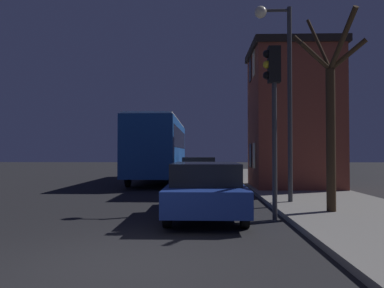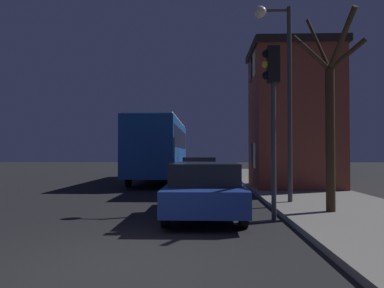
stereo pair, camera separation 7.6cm
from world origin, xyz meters
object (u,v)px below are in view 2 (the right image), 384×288
object	(u,v)px
bare_tree	(330,112)
bus	(160,145)
traffic_light	(272,95)
car_near_lane	(205,188)
car_mid_lane	(199,170)
streetlamp	(280,72)

from	to	relation	value
bare_tree	bus	size ratio (longest dim) A/B	0.49
traffic_light	car_near_lane	world-z (taller)	traffic_light
bus	car_mid_lane	bearing A→B (deg)	-38.27
streetlamp	traffic_light	size ratio (longest dim) A/B	1.43
car_near_lane	bare_tree	bearing A→B (deg)	0.64
traffic_light	bus	bearing A→B (deg)	109.15
streetlamp	car_near_lane	xyz separation A→B (m)	(-2.37, -1.98, -3.46)
streetlamp	car_near_lane	bearing A→B (deg)	-140.13
streetlamp	car_mid_lane	xyz separation A→B (m)	(-2.65, 8.00, -3.44)
bus	car_near_lane	distance (m)	12.15
car_near_lane	bus	bearing A→B (deg)	102.37
bus	car_mid_lane	xyz separation A→B (m)	(2.30, -1.81, -1.35)
streetlamp	car_near_lane	world-z (taller)	streetlamp
streetlamp	bare_tree	xyz separation A→B (m)	(0.89, -1.94, -1.48)
car_near_lane	car_mid_lane	bearing A→B (deg)	91.65
streetlamp	bus	size ratio (longest dim) A/B	0.57
traffic_light	car_mid_lane	size ratio (longest dim) A/B	1.04
bus	car_near_lane	bearing A→B (deg)	-77.63
bare_tree	car_near_lane	bearing A→B (deg)	-179.36
bus	car_mid_lane	world-z (taller)	bus
bus	traffic_light	bearing A→B (deg)	-70.85
car_near_lane	car_mid_lane	xyz separation A→B (m)	(-0.29, 9.98, 0.01)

